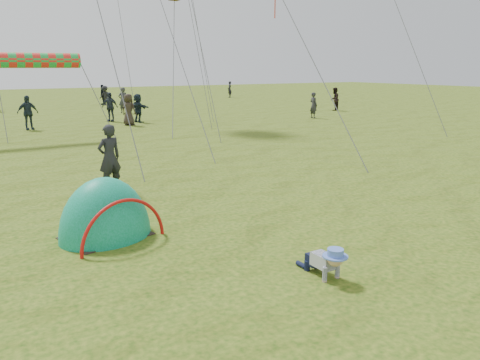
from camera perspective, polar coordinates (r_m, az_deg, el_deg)
ground at (r=7.45m, az=6.13°, el=-11.15°), size 140.00×140.00×0.00m
crawling_toddler at (r=7.29m, az=10.43°, el=-9.62°), size 0.49×0.69×0.53m
popup_tent at (r=9.24m, az=-16.00°, el=-6.62°), size 2.06×1.84×2.28m
standing_adult at (r=12.43m, az=-15.62°, el=2.64°), size 0.70×0.54×1.71m
crowd_person_0 at (r=33.76m, az=-14.07°, el=9.42°), size 0.65×0.43×1.76m
crowd_person_2 at (r=26.15m, az=-24.46°, el=7.48°), size 1.07×0.58×1.73m
crowd_person_6 at (r=49.79m, az=-1.27°, el=10.98°), size 0.54×0.69×1.67m
crowd_person_7 at (r=35.27m, az=11.44°, el=9.64°), size 1.01×0.93×1.67m
crowd_person_8 at (r=41.80m, az=-16.40°, el=9.95°), size 0.46×1.00×1.68m
crowd_person_9 at (r=41.07m, az=-16.12°, el=9.86°), size 1.12×1.18×1.61m
crowd_person_10 at (r=26.45m, az=-13.41°, el=8.34°), size 0.95×0.99×1.71m
crowd_person_11 at (r=27.82m, az=-12.32°, el=8.57°), size 0.87×1.59×1.64m
crowd_person_12 at (r=29.81m, az=8.95°, el=8.99°), size 0.39×0.59×1.59m
crowd_person_14 at (r=28.65m, az=-15.58°, el=8.58°), size 0.99×1.00×1.69m
rainbow_tube_kite at (r=22.10m, az=-25.64°, el=13.03°), size 5.11×0.64×0.64m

